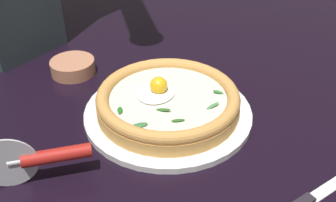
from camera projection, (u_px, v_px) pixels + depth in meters
ground_plane at (182, 137)px, 0.71m from camera, size 2.40×2.40×0.03m
pizza_plate at (168, 112)px, 0.74m from camera, size 0.32×0.32×0.01m
pizza at (168, 100)px, 0.72m from camera, size 0.27×0.27×0.06m
side_bowl at (73, 67)px, 0.86m from camera, size 0.10×0.10×0.03m
pizza_cutter at (41, 158)px, 0.58m from camera, size 0.10×0.15×0.09m
table_knife at (307, 201)px, 0.57m from camera, size 0.17×0.14×0.01m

